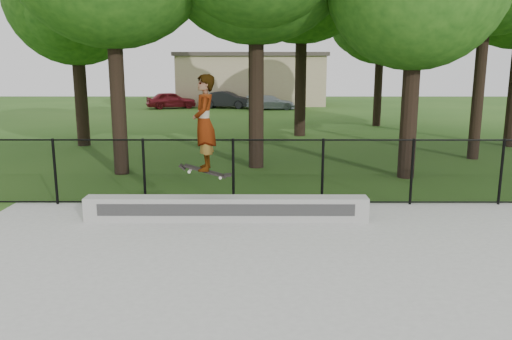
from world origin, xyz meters
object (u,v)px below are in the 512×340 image
object	(u,v)px
car_a	(171,100)
car_c	(271,102)
car_b	(226,100)
skater_airborne	(204,124)
grind_ledge	(226,208)

from	to	relation	value
car_a	car_c	world-z (taller)	car_a
car_a	car_c	size ratio (longest dim) A/B	1.11
car_a	car_b	size ratio (longest dim) A/B	1.05
car_b	skater_airborne	xyz separation A→B (m)	(1.39, -29.41, 1.39)
car_b	skater_airborne	world-z (taller)	skater_airborne
car_b	skater_airborne	size ratio (longest dim) A/B	1.75
car_b	car_c	world-z (taller)	car_b
car_b	car_c	xyz separation A→B (m)	(3.40, -1.31, -0.11)
car_c	skater_airborne	world-z (taller)	skater_airborne
car_a	skater_airborne	size ratio (longest dim) A/B	1.84
car_a	car_b	world-z (taller)	car_b
car_a	car_b	distance (m)	4.25
car_a	car_b	bearing A→B (deg)	-107.03
grind_ledge	car_a	bearing A→B (deg)	101.76
skater_airborne	car_a	bearing A→B (deg)	100.94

